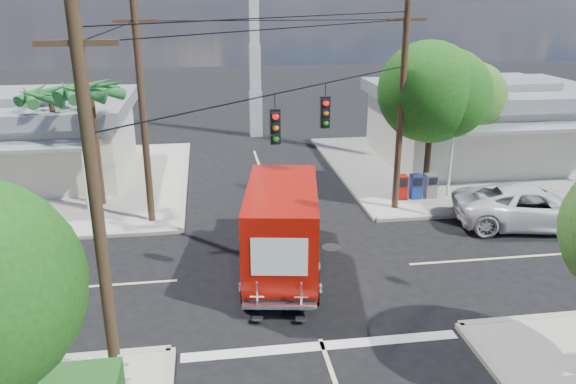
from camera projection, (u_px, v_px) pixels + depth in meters
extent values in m
plane|color=black|center=(297.00, 272.00, 19.04)|extent=(120.00, 120.00, 0.00)
cube|color=#A49E94|center=(462.00, 166.00, 30.81)|extent=(14.00, 14.00, 0.14)
cube|color=#A19D8F|center=(337.00, 171.00, 29.84)|extent=(0.25, 14.00, 0.14)
cube|color=#A19D8F|center=(532.00, 211.00, 24.27)|extent=(14.00, 0.25, 0.14)
cube|color=#A49E94|center=(42.00, 184.00, 27.77)|extent=(14.00, 14.00, 0.14)
cube|color=#A19D8F|center=(185.00, 178.00, 28.74)|extent=(0.25, 14.00, 0.14)
cube|color=beige|center=(265.00, 181.00, 28.38)|extent=(0.12, 12.00, 0.01)
cube|color=beige|center=(567.00, 253.00, 20.42)|extent=(12.00, 0.12, 0.01)
cube|color=silver|center=(322.00, 346.00, 15.02)|extent=(7.50, 0.40, 0.01)
cube|color=silver|center=(483.00, 129.00, 31.37)|extent=(11.00, 8.00, 3.40)
cube|color=gray|center=(487.00, 92.00, 30.70)|extent=(11.80, 8.80, 0.70)
cube|color=gray|center=(488.00, 83.00, 30.53)|extent=(6.05, 4.40, 0.50)
cube|color=gray|center=(534.00, 127.00, 26.40)|extent=(9.90, 1.80, 0.15)
cylinder|color=silver|center=(450.00, 165.00, 25.52)|extent=(0.12, 0.12, 2.90)
cube|color=beige|center=(24.00, 145.00, 28.48)|extent=(10.00, 8.00, 3.20)
cube|color=gray|center=(18.00, 107.00, 27.84)|extent=(10.80, 8.80, 0.70)
cube|color=gray|center=(17.00, 97.00, 27.67)|extent=(5.50, 4.40, 0.50)
cylinder|color=silver|center=(85.00, 180.00, 23.79)|extent=(0.12, 0.12, 2.70)
cube|color=silver|center=(256.00, 114.00, 37.29)|extent=(0.80, 0.80, 3.00)
cube|color=silver|center=(255.00, 68.00, 36.31)|extent=(0.70, 0.70, 3.00)
cube|color=silver|center=(254.00, 19.00, 35.32)|extent=(0.60, 0.60, 3.00)
cylinder|color=#422D1C|center=(428.00, 151.00, 25.67)|extent=(0.28, 0.28, 4.10)
sphere|color=#194414|center=(433.00, 95.00, 24.82)|extent=(4.10, 4.10, 4.10)
sphere|color=#194414|center=(423.00, 88.00, 24.87)|extent=(3.33, 3.33, 3.33)
sphere|color=#194414|center=(443.00, 98.00, 24.63)|extent=(3.58, 3.58, 3.58)
cylinder|color=#422D1C|center=(460.00, 142.00, 28.17)|extent=(0.28, 0.28, 3.58)
sphere|color=#275A1C|center=(465.00, 98.00, 27.43)|extent=(3.58, 3.58, 3.58)
sphere|color=#275A1C|center=(456.00, 93.00, 27.49)|extent=(2.91, 2.91, 2.91)
sphere|color=#275A1C|center=(474.00, 101.00, 27.23)|extent=(3.14, 3.14, 3.14)
cylinder|color=#422D1C|center=(97.00, 149.00, 24.14)|extent=(0.24, 0.24, 5.00)
cone|color=#216129|center=(112.00, 88.00, 23.40)|extent=(0.50, 2.06, 0.98)
cone|color=#216129|center=(107.00, 86.00, 24.02)|extent=(1.92, 1.68, 0.98)
cone|color=#216129|center=(89.00, 86.00, 24.07)|extent=(2.12, 0.95, 0.98)
cone|color=#216129|center=(72.00, 88.00, 23.53)|extent=(1.34, 2.07, 0.98)
cone|color=#216129|center=(68.00, 90.00, 22.80)|extent=(1.34, 2.07, 0.98)
cone|color=#216129|center=(81.00, 92.00, 22.43)|extent=(2.12, 0.95, 0.98)
cone|color=#216129|center=(101.00, 91.00, 22.70)|extent=(1.92, 1.68, 0.98)
cylinder|color=#422D1C|center=(58.00, 147.00, 25.33)|extent=(0.24, 0.24, 4.60)
cone|color=#216129|center=(72.00, 93.00, 24.66)|extent=(0.50, 2.06, 0.98)
cone|color=#216129|center=(67.00, 91.00, 25.27)|extent=(1.92, 1.68, 0.98)
cone|color=#216129|center=(50.00, 91.00, 25.33)|extent=(2.12, 0.95, 0.98)
cone|color=#216129|center=(33.00, 93.00, 24.79)|extent=(1.34, 2.07, 0.98)
cone|color=#216129|center=(28.00, 95.00, 24.06)|extent=(1.34, 2.07, 0.98)
cone|color=#216129|center=(40.00, 97.00, 23.69)|extent=(2.12, 0.95, 0.98)
cone|color=#216129|center=(60.00, 96.00, 23.96)|extent=(1.92, 1.68, 0.98)
cylinder|color=#473321|center=(97.00, 212.00, 11.98)|extent=(0.28, 0.28, 9.00)
cube|color=#473321|center=(77.00, 43.00, 10.83)|extent=(1.60, 0.12, 0.12)
cylinder|color=#473321|center=(401.00, 108.00, 23.13)|extent=(0.28, 0.28, 9.00)
cube|color=#473321|center=(407.00, 20.00, 21.98)|extent=(1.60, 0.12, 0.12)
cylinder|color=#473321|center=(143.00, 116.00, 21.69)|extent=(0.28, 0.28, 9.00)
cube|color=#473321|center=(135.00, 21.00, 20.54)|extent=(1.60, 0.12, 0.12)
cylinder|color=black|center=(298.00, 89.00, 17.00)|extent=(10.43, 10.43, 0.04)
cube|color=black|center=(275.00, 126.00, 16.45)|extent=(0.30, 0.24, 1.05)
sphere|color=red|center=(276.00, 116.00, 16.21)|extent=(0.20, 0.20, 0.20)
cube|color=black|center=(325.00, 112.00, 18.49)|extent=(0.30, 0.24, 1.05)
sphere|color=red|center=(326.00, 103.00, 18.25)|extent=(0.20, 0.20, 0.20)
cube|color=silver|center=(122.00, 374.00, 12.90)|extent=(0.09, 0.06, 1.00)
cube|color=#A01108|center=(401.00, 187.00, 25.41)|extent=(0.50, 0.50, 1.10)
cube|color=navy|center=(416.00, 186.00, 25.50)|extent=(0.50, 0.50, 1.10)
cube|color=slate|center=(430.00, 186.00, 25.60)|extent=(0.50, 0.50, 1.10)
cube|color=black|center=(283.00, 252.00, 19.38)|extent=(3.17, 7.19, 0.22)
cube|color=#AE1006|center=(285.00, 206.00, 21.71)|extent=(2.36, 1.85, 1.96)
cube|color=black|center=(285.00, 192.00, 22.18)|extent=(1.88, 0.53, 0.85)
cube|color=silver|center=(285.00, 213.00, 22.67)|extent=(2.04, 0.44, 0.31)
cube|color=#AE1006|center=(282.00, 226.00, 18.18)|extent=(3.05, 5.46, 2.58)
cube|color=white|center=(317.00, 222.00, 18.12)|extent=(0.55, 3.17, 1.16)
cube|color=white|center=(247.00, 222.00, 18.16)|extent=(0.55, 3.17, 1.16)
cube|color=white|center=(279.00, 257.00, 15.68)|extent=(1.58, 0.28, 1.16)
cube|color=silver|center=(279.00, 305.00, 16.06)|extent=(2.15, 0.57, 0.16)
cube|color=silver|center=(257.00, 296.00, 15.84)|extent=(0.40, 0.12, 0.89)
cube|color=silver|center=(301.00, 297.00, 15.82)|extent=(0.40, 0.12, 0.89)
cylinder|color=black|center=(258.00, 224.00, 21.84)|extent=(0.44, 1.01, 0.98)
cylinder|color=black|center=(311.00, 224.00, 21.80)|extent=(0.44, 1.01, 0.98)
cylinder|color=black|center=(247.00, 289.00, 16.96)|extent=(0.44, 1.01, 0.98)
cylinder|color=black|center=(314.00, 290.00, 16.92)|extent=(0.44, 1.01, 0.98)
imported|color=silver|center=(531.00, 207.00, 22.61)|extent=(6.50, 3.92, 1.69)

